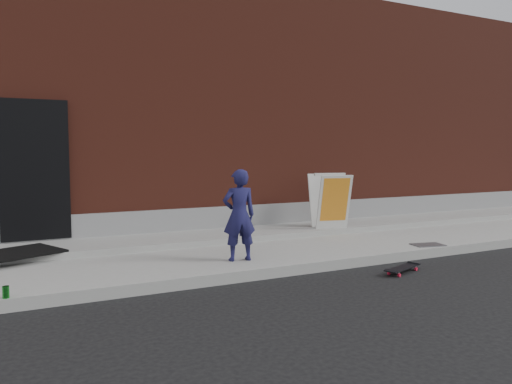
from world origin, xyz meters
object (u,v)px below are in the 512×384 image
skateboard (403,268)px  pizza_sign (330,200)px  soda_can (6,292)px  child (239,215)px

skateboard → pizza_sign: bearing=78.0°
pizza_sign → soda_can: 5.88m
soda_can → skateboard: bearing=-6.7°
child → skateboard: (2.00, -1.14, -0.74)m
child → soda_can: (-2.98, -0.55, -0.59)m
child → skateboard: size_ratio=1.78×
skateboard → soda_can: 5.01m
pizza_sign → child: bearing=-151.1°
child → soda_can: child is taller
skateboard → soda_can: bearing=173.3°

